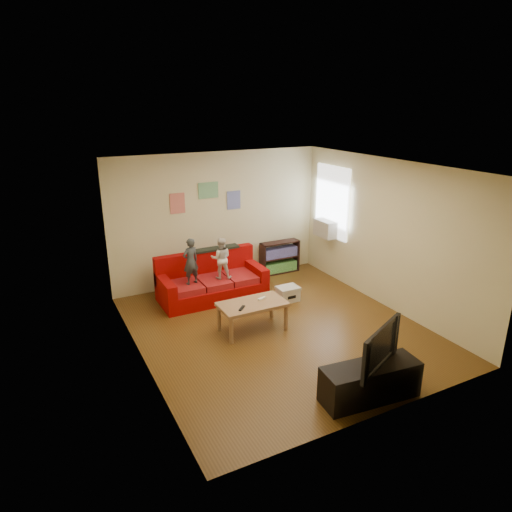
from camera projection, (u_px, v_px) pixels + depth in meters
name	position (u px, v px, depth m)	size (l,w,h in m)	color
room_shell	(279.00, 253.00, 7.24)	(4.52, 5.02, 2.72)	brown
sofa	(211.00, 283.00, 8.83)	(2.02, 0.93, 0.89)	#970705
child_a	(191.00, 261.00, 8.31)	(0.32, 0.21, 0.87)	#2F3539
child_b	(221.00, 258.00, 8.58)	(0.39, 0.30, 0.80)	silver
coffee_table	(252.00, 307.00, 7.50)	(1.11, 0.61, 0.50)	#986E4B
remote	(242.00, 308.00, 7.26)	(0.19, 0.05, 0.02)	black
game_controller	(262.00, 299.00, 7.60)	(0.15, 0.04, 0.03)	white
bookshelf	(280.00, 259.00, 10.10)	(0.89, 0.27, 0.71)	black
window	(332.00, 202.00, 9.50)	(0.04, 1.08, 1.48)	white
ac_unit	(326.00, 228.00, 9.63)	(0.28, 0.55, 0.35)	#B7B2A3
artwork_left	(177.00, 203.00, 8.84)	(0.30, 0.01, 0.40)	#D87266
artwork_center	(208.00, 190.00, 9.06)	(0.42, 0.01, 0.32)	#72B27F
artwork_right	(234.00, 200.00, 9.37)	(0.30, 0.01, 0.38)	#727FCC
file_box	(288.00, 294.00, 8.71)	(0.41, 0.31, 0.28)	silver
tv_stand	(370.00, 382.00, 5.81)	(1.29, 0.43, 0.48)	black
television	(373.00, 345.00, 5.64)	(0.99, 0.13, 0.57)	black
tissue	(270.00, 308.00, 8.31)	(0.11, 0.11, 0.11)	beige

